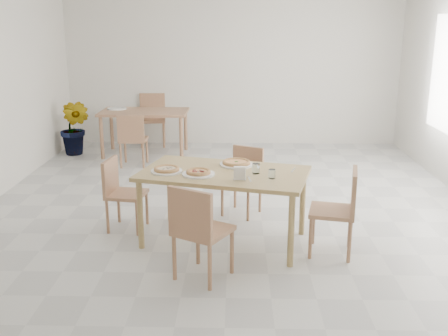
{
  "coord_description": "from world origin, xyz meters",
  "views": [
    {
      "loc": [
        0.08,
        -6.06,
        2.21
      ],
      "look_at": [
        -0.04,
        -1.02,
        0.79
      ],
      "focal_mm": 42.0,
      "sensor_mm": 36.0,
      "label": 1
    }
  ],
  "objects_px": {
    "plate_pepperoni": "(198,174)",
    "tumbler_b": "(272,174)",
    "chair_east": "(341,206)",
    "napkin_holder": "(240,174)",
    "chair_back_n": "(153,115)",
    "main_table": "(224,179)",
    "chair_north": "(244,176)",
    "pizza_mushroom": "(167,169)",
    "plate_empty": "(117,109)",
    "potted_plant": "(75,128)",
    "plate_margherita": "(236,164)",
    "tumbler_a": "(256,169)",
    "pizza_pepperoni": "(198,172)",
    "second_table": "(144,116)",
    "chair_west": "(120,189)",
    "plate_mushroom": "(167,171)",
    "pizza_margherita": "(236,162)"
  },
  "relations": [
    {
      "from": "tumbler_b",
      "to": "chair_east",
      "type": "bearing_deg",
      "value": -5.25
    },
    {
      "from": "plate_margherita",
      "to": "chair_east",
      "type": "bearing_deg",
      "value": -27.45
    },
    {
      "from": "plate_pepperoni",
      "to": "potted_plant",
      "type": "relative_size",
      "value": 0.34
    },
    {
      "from": "napkin_holder",
      "to": "potted_plant",
      "type": "distance_m",
      "value": 4.77
    },
    {
      "from": "tumbler_b",
      "to": "napkin_holder",
      "type": "distance_m",
      "value": 0.32
    },
    {
      "from": "plate_empty",
      "to": "chair_back_n",
      "type": "bearing_deg",
      "value": 48.84
    },
    {
      "from": "chair_east",
      "to": "tumbler_a",
      "type": "bearing_deg",
      "value": -93.33
    },
    {
      "from": "chair_north",
      "to": "pizza_pepperoni",
      "type": "relative_size",
      "value": 2.73
    },
    {
      "from": "chair_west",
      "to": "plate_mushroom",
      "type": "relative_size",
      "value": 2.49
    },
    {
      "from": "chair_east",
      "to": "plate_mushroom",
      "type": "bearing_deg",
      "value": -86.27
    },
    {
      "from": "main_table",
      "to": "plate_margherita",
      "type": "height_order",
      "value": "plate_margherita"
    },
    {
      "from": "chair_north",
      "to": "napkin_holder",
      "type": "xyz_separation_m",
      "value": [
        -0.06,
        -1.16,
        0.36
      ]
    },
    {
      "from": "plate_pepperoni",
      "to": "chair_north",
      "type": "bearing_deg",
      "value": 64.59
    },
    {
      "from": "tumbler_a",
      "to": "chair_north",
      "type": "bearing_deg",
      "value": 96.27
    },
    {
      "from": "plate_margherita",
      "to": "potted_plant",
      "type": "xyz_separation_m",
      "value": [
        -2.73,
        3.33,
        -0.29
      ]
    },
    {
      "from": "chair_north",
      "to": "pizza_pepperoni",
      "type": "distance_m",
      "value": 1.13
    },
    {
      "from": "pizza_mushroom",
      "to": "second_table",
      "type": "bearing_deg",
      "value": 103.18
    },
    {
      "from": "plate_margherita",
      "to": "chair_north",
      "type": "bearing_deg",
      "value": 81.19
    },
    {
      "from": "chair_east",
      "to": "plate_empty",
      "type": "xyz_separation_m",
      "value": [
        -3.06,
        4.07,
        0.26
      ]
    },
    {
      "from": "tumbler_b",
      "to": "chair_north",
      "type": "bearing_deg",
      "value": 102.95
    },
    {
      "from": "plate_pepperoni",
      "to": "chair_east",
      "type": "bearing_deg",
      "value": -6.48
    },
    {
      "from": "tumbler_b",
      "to": "chair_back_n",
      "type": "xyz_separation_m",
      "value": [
        -1.88,
        4.6,
        -0.25
      ]
    },
    {
      "from": "plate_pepperoni",
      "to": "plate_empty",
      "type": "bearing_deg",
      "value": 113.21
    },
    {
      "from": "main_table",
      "to": "pizza_mushroom",
      "type": "bearing_deg",
      "value": -162.83
    },
    {
      "from": "chair_back_n",
      "to": "main_table",
      "type": "bearing_deg",
      "value": -79.31
    },
    {
      "from": "napkin_holder",
      "to": "plate_empty",
      "type": "relative_size",
      "value": 0.41
    },
    {
      "from": "plate_empty",
      "to": "pizza_pepperoni",
      "type": "bearing_deg",
      "value": -66.79
    },
    {
      "from": "chair_north",
      "to": "second_table",
      "type": "distance_m",
      "value": 3.24
    },
    {
      "from": "plate_mushroom",
      "to": "napkin_holder",
      "type": "xyz_separation_m",
      "value": [
        0.73,
        -0.27,
        0.06
      ]
    },
    {
      "from": "chair_east",
      "to": "napkin_holder",
      "type": "bearing_deg",
      "value": -76.56
    },
    {
      "from": "tumbler_a",
      "to": "main_table",
      "type": "bearing_deg",
      "value": 170.15
    },
    {
      "from": "main_table",
      "to": "tumbler_a",
      "type": "relative_size",
      "value": 18.25
    },
    {
      "from": "plate_mushroom",
      "to": "plate_empty",
      "type": "xyz_separation_m",
      "value": [
        -1.35,
        3.82,
        0.0
      ]
    },
    {
      "from": "main_table",
      "to": "pizza_margherita",
      "type": "xyz_separation_m",
      "value": [
        0.12,
        0.24,
        0.11
      ]
    },
    {
      "from": "chair_west",
      "to": "plate_pepperoni",
      "type": "distance_m",
      "value": 1.04
    },
    {
      "from": "plate_pepperoni",
      "to": "potted_plant",
      "type": "xyz_separation_m",
      "value": [
        -2.36,
        3.7,
        -0.29
      ]
    },
    {
      "from": "pizza_mushroom",
      "to": "potted_plant",
      "type": "relative_size",
      "value": 0.35
    },
    {
      "from": "pizza_margherita",
      "to": "tumbler_a",
      "type": "relative_size",
      "value": 2.99
    },
    {
      "from": "pizza_margherita",
      "to": "pizza_mushroom",
      "type": "relative_size",
      "value": 0.91
    },
    {
      "from": "plate_empty",
      "to": "napkin_holder",
      "type": "bearing_deg",
      "value": -63.04
    },
    {
      "from": "chair_north",
      "to": "second_table",
      "type": "xyz_separation_m",
      "value": [
        -1.65,
        2.78,
        0.21
      ]
    },
    {
      "from": "plate_pepperoni",
      "to": "tumbler_b",
      "type": "bearing_deg",
      "value": -7.62
    },
    {
      "from": "main_table",
      "to": "tumbler_b",
      "type": "distance_m",
      "value": 0.53
    },
    {
      "from": "pizza_margherita",
      "to": "pizza_mushroom",
      "type": "xyz_separation_m",
      "value": [
        -0.7,
        -0.27,
        0.0
      ]
    },
    {
      "from": "chair_east",
      "to": "napkin_holder",
      "type": "distance_m",
      "value": 1.03
    },
    {
      "from": "plate_empty",
      "to": "pizza_mushroom",
      "type": "bearing_deg",
      "value": -70.5
    },
    {
      "from": "pizza_pepperoni",
      "to": "second_table",
      "type": "height_order",
      "value": "pizza_pepperoni"
    },
    {
      "from": "chair_north",
      "to": "pizza_mushroom",
      "type": "height_order",
      "value": "pizza_mushroom"
    },
    {
      "from": "napkin_holder",
      "to": "chair_north",
      "type": "bearing_deg",
      "value": 90.9
    },
    {
      "from": "chair_back_n",
      "to": "potted_plant",
      "type": "relative_size",
      "value": 1.0
    }
  ]
}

